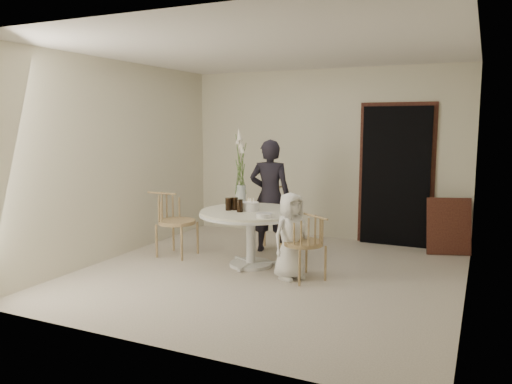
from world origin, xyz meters
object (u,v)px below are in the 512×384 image
at_px(chair_right, 309,238).
at_px(chair_left, 169,214).
at_px(birthday_cake, 250,206).
at_px(boy, 291,236).
at_px(girl, 270,196).
at_px(chair_far, 275,209).
at_px(table, 251,219).
at_px(flower_vase, 241,173).

distance_m(chair_right, chair_left, 2.21).
distance_m(chair_left, birthday_cake, 1.28).
bearing_deg(boy, girl, 63.00).
xyz_separation_m(chair_far, boy, (0.71, -1.23, -0.08)).
bearing_deg(boy, birthday_cake, 94.54).
xyz_separation_m(chair_left, boy, (1.94, -0.32, -0.06)).
xyz_separation_m(table, girl, (-0.07, 0.79, 0.20)).
bearing_deg(table, chair_far, 92.50).
distance_m(girl, boy, 1.35).
relative_size(girl, flower_vase, 1.53).
height_order(table, flower_vase, flower_vase).
distance_m(chair_far, birthday_cake, 0.94).
bearing_deg(table, chair_left, 179.38).
xyz_separation_m(girl, boy, (0.74, -1.09, -0.29)).
xyz_separation_m(girl, birthday_cake, (0.06, -0.78, -0.03)).
bearing_deg(chair_left, table, -90.71).
relative_size(chair_far, chair_right, 1.14).
relative_size(chair_far, girl, 0.57).
height_order(table, chair_left, chair_left).
xyz_separation_m(chair_far, girl, (-0.03, -0.14, 0.21)).
height_order(table, boy, boy).
distance_m(chair_right, girl, 1.50).
height_order(chair_left, flower_vase, flower_vase).
height_order(chair_right, girl, girl).
height_order(chair_far, boy, boy).
bearing_deg(girl, chair_far, -113.25).
bearing_deg(birthday_cake, girl, 94.06).
bearing_deg(flower_vase, boy, -35.03).
bearing_deg(boy, chair_right, -65.84).
distance_m(boy, birthday_cake, 0.79).
bearing_deg(chair_far, table, -85.74).
relative_size(boy, birthday_cake, 4.63).
relative_size(chair_right, chair_left, 0.91).
relative_size(chair_left, flower_vase, 0.84).
xyz_separation_m(chair_left, flower_vase, (0.92, 0.40, 0.59)).
xyz_separation_m(table, birthday_cake, (-0.01, 0.01, 0.17)).
xyz_separation_m(chair_right, chair_left, (-2.18, 0.34, 0.05)).
height_order(chair_left, boy, boy).
height_order(birthday_cake, flower_vase, flower_vase).
height_order(chair_far, birthday_cake, chair_far).
height_order(chair_far, chair_right, chair_far).
height_order(chair_right, boy, boy).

